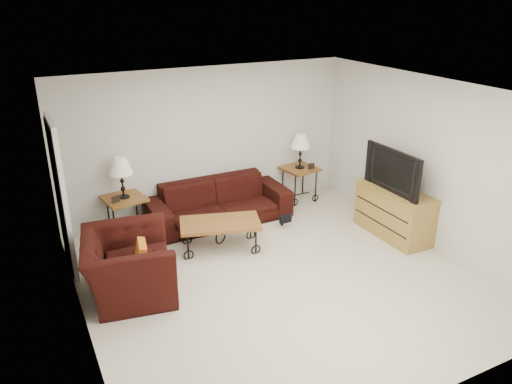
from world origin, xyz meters
The scene contains 20 objects.
ground centered at (0.00, 0.00, 0.00)m, with size 5.00×5.00×0.00m, color beige.
wall_back centered at (0.00, 2.50, 1.25)m, with size 5.00×0.02×2.50m, color silver.
wall_front centered at (0.00, -2.50, 1.25)m, with size 5.00×0.02×2.50m, color silver.
wall_left centered at (-2.50, 0.00, 1.25)m, with size 0.02×5.00×2.50m, color silver.
wall_right centered at (2.50, 0.00, 1.25)m, with size 0.02×5.00×2.50m, color silver.
ceiling centered at (0.00, 0.00, 2.50)m, with size 5.00×5.00×0.00m, color white.
doorway centered at (-2.47, 1.65, 1.02)m, with size 0.08×0.94×2.04m, color black.
sofa centered at (-0.03, 2.02, 0.34)m, with size 2.36×0.92×0.69m, color black.
side_table_left centered at (-1.53, 2.20, 0.32)m, with size 0.59×0.59×0.65m, color brown.
side_table_right centered at (1.65, 2.20, 0.32)m, with size 0.58×0.58×0.63m, color brown.
lamp_left centered at (-1.53, 2.20, 0.97)m, with size 0.37×0.37×0.65m, color black, non-canonical shape.
lamp_right centered at (1.65, 2.20, 0.95)m, with size 0.36×0.36×0.63m, color black, non-canonical shape.
photo_frame_left centered at (-1.68, 2.05, 0.70)m, with size 0.13×0.02×0.11m, color black.
photo_frame_right centered at (1.80, 2.05, 0.68)m, with size 0.13×0.02×0.11m, color black.
coffee_table centered at (-0.38, 1.12, 0.22)m, with size 1.17×0.64×0.44m, color brown.
armchair centered at (-1.88, 0.56, 0.40)m, with size 1.23×1.08×0.80m, color black.
throw_pillow centered at (-1.73, 0.51, 0.52)m, with size 0.36×0.10×0.36m, color orange.
tv_stand centered at (2.23, 0.31, 0.39)m, with size 0.53×1.28×0.77m, color #A1803B.
television centered at (2.21, 0.31, 1.10)m, with size 1.15×0.15×0.66m, color black.
backpack centered at (0.83, 1.39, 0.21)m, with size 0.32×0.24×0.41m, color black.
Camera 1 is at (-2.89, -5.01, 3.60)m, focal length 34.79 mm.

